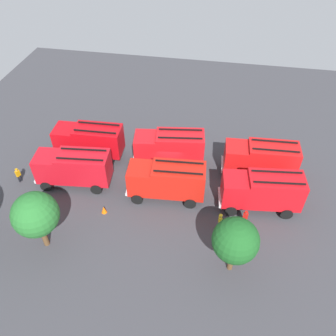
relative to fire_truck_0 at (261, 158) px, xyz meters
name	(u,v)px	position (x,y,z in m)	size (l,w,h in m)	color
ground_plane	(168,178)	(8.87, 2.20, -2.15)	(54.95, 54.95, 0.00)	#38383D
fire_truck_0	(261,158)	(0.00, 0.00, 0.00)	(7.31, 3.05, 3.88)	red
fire_truck_1	(170,147)	(9.13, -0.20, 0.00)	(7.46, 3.52, 3.88)	red
fire_truck_2	(89,140)	(17.59, 0.16, 0.00)	(7.29, 2.98, 3.88)	red
fire_truck_3	(262,190)	(-0.01, 4.42, 0.00)	(7.42, 3.38, 3.88)	red
fire_truck_4	(167,180)	(8.53, 4.59, 0.00)	(7.35, 3.16, 3.88)	red
fire_truck_5	(74,167)	(17.59, 4.45, 0.00)	(7.40, 3.32, 3.88)	red
firefighter_0	(220,221)	(3.39, 7.62, -1.12)	(0.31, 0.46, 1.82)	black
firefighter_1	(245,218)	(1.28, 6.82, -1.17)	(0.46, 0.31, 1.74)	black
firefighter_2	(251,145)	(0.80, -3.42, -1.15)	(0.43, 0.48, 1.78)	black
firefighter_3	(132,165)	(12.65, 1.91, -1.19)	(0.48, 0.39, 1.72)	black
firefighter_4	(18,175)	(23.30, 5.19, -1.26)	(0.39, 0.48, 1.61)	black
tree_0	(235,241)	(2.31, 11.34, 1.46)	(3.47, 3.47, 5.37)	brown
tree_1	(35,215)	(17.46, 11.75, 1.63)	(3.63, 3.63, 5.62)	brown
traffic_cone_0	(223,226)	(3.09, 7.57, -1.86)	(0.41, 0.41, 0.59)	#F2600C
traffic_cone_1	(104,210)	(13.81, 7.60, -1.79)	(0.50, 0.50, 0.72)	#F2600C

